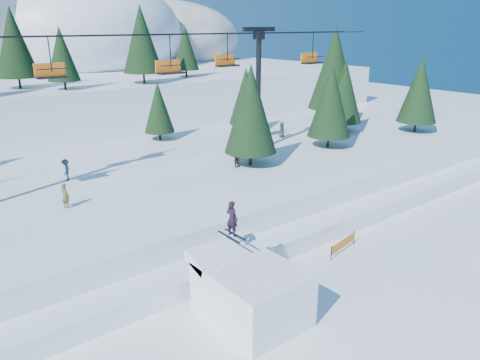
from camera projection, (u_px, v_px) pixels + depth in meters
ground at (296, 330)px, 20.88m from camera, size 160.00×160.00×0.00m
mid_shelf at (121, 195)px, 33.87m from camera, size 70.00×22.00×2.50m
berm at (197, 254)px, 26.65m from camera, size 70.00×6.00×1.10m
jump_kicker at (250, 290)px, 21.48m from camera, size 3.75×5.11×5.30m
chairlift at (132, 80)px, 32.28m from camera, size 46.00×3.21×10.28m
conifer_stand at (152, 108)px, 34.12m from camera, size 64.12×16.48×10.33m
distant_skiers at (177, 157)px, 35.90m from camera, size 23.44×6.15×1.70m
banner_near at (343, 244)px, 27.93m from camera, size 2.80×0.62×0.90m
banner_far at (354, 222)px, 30.97m from camera, size 2.83×0.46×0.90m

